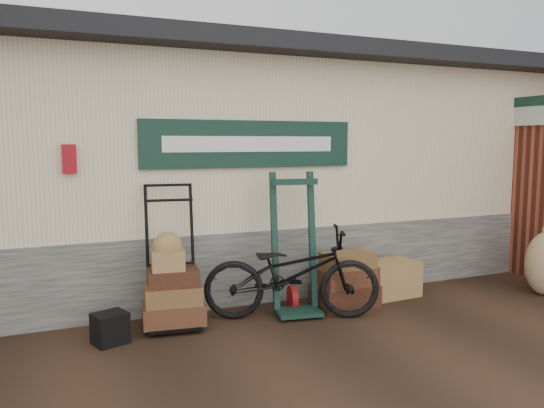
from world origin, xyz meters
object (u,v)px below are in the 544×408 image
Objects in this scene: suitcase_stack at (345,279)px; black_trunk at (110,328)px; green_barrow at (295,244)px; bicycle at (292,268)px; porter_trolley at (171,254)px; wicker_hamper at (390,278)px.

suitcase_stack is 2.43× the size of black_trunk.
green_barrow reaches higher than bicycle.
porter_trolley is at bearing 175.30° from suitcase_stack.
green_barrow is 0.82m from suitcase_stack.
green_barrow reaches higher than porter_trolley.
porter_trolley is 2.12m from suitcase_stack.
suitcase_stack is 0.38× the size of bicycle.
suitcase_stack is 0.84m from bicycle.
porter_trolley is 2.07× the size of suitcase_stack.
wicker_hamper is (0.76, 0.15, -0.10)m from suitcase_stack.
suitcase_stack is at bearing -169.10° from wicker_hamper.
green_barrow is at bearing 4.35° from black_trunk.
green_barrow is (1.40, -0.16, 0.04)m from porter_trolley.
green_barrow reaches higher than suitcase_stack.
black_trunk is at bearing -175.28° from wicker_hamper.
suitcase_stack is (0.67, -0.01, -0.48)m from green_barrow.
porter_trolley reaches higher than black_trunk.
porter_trolley is 2.87m from wicker_hamper.
black_trunk is (-2.75, -0.14, -0.18)m from suitcase_stack.
black_trunk is 2.01m from bicycle.
black_trunk is at bearing 110.63° from bicycle.
bicycle reaches higher than suitcase_stack.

